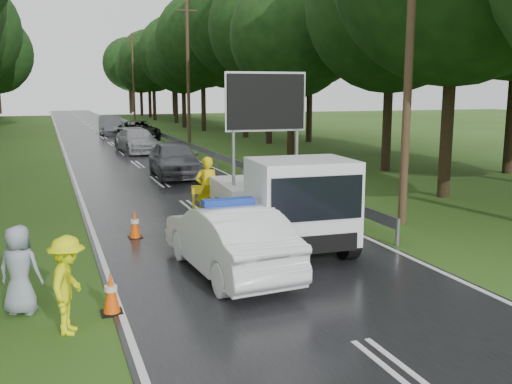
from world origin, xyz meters
name	(u,v)px	position (x,y,z in m)	size (l,w,h in m)	color
ground	(259,261)	(0.00, 0.00, 0.00)	(160.00, 160.00, 0.00)	#294714
road	(112,144)	(0.00, 30.00, 0.01)	(7.00, 140.00, 0.02)	black
guardrail	(164,135)	(3.70, 29.67, 0.55)	(0.12, 60.06, 0.70)	gray
utility_pole_near	(410,45)	(5.20, 2.00, 5.06)	(1.40, 0.24, 10.00)	#40321E
utility_pole_mid	(188,72)	(5.20, 28.00, 5.06)	(1.40, 0.24, 10.00)	#40321E
utility_pole_far	(133,78)	(5.20, 54.00, 5.06)	(1.40, 0.24, 10.00)	#40321E
police_sedan	(229,240)	(-0.90, -0.58, 0.73)	(1.87, 4.54, 1.61)	white
work_truck	(282,200)	(1.00, 1.02, 1.16)	(2.67, 5.48, 4.26)	gray
barrier	(237,194)	(0.80, 4.00, 0.83)	(2.60, 0.63, 1.10)	yellow
officer	(207,188)	(0.01, 4.45, 0.96)	(0.70, 0.46, 1.91)	yellow
civilian	(282,217)	(0.77, 0.50, 0.87)	(0.84, 0.66, 1.73)	#18409F
bystander_left	(68,285)	(-4.21, -2.59, 0.80)	(1.03, 0.59, 1.60)	#F3FF0D
bystander_right	(20,270)	(-4.96, -1.45, 0.79)	(0.77, 0.50, 1.58)	#8A95A6
queue_car_first	(175,159)	(0.92, 13.17, 0.81)	(1.92, 4.78, 1.63)	#44454C
queue_car_second	(137,141)	(0.90, 23.87, 0.74)	(2.07, 5.09, 1.48)	gray
queue_car_third	(139,130)	(2.38, 32.78, 0.74)	(2.47, 5.36, 1.49)	black
queue_car_fourth	(110,125)	(0.86, 38.78, 0.81)	(1.71, 4.91, 1.62)	#3B3F43
cone_near_left	(111,293)	(-3.50, -2.02, 0.37)	(0.36, 0.36, 0.77)	black
cone_center	(197,228)	(-0.93, 2.00, 0.38)	(0.37, 0.37, 0.79)	black
cone_far	(253,221)	(0.77, 2.50, 0.32)	(0.32, 0.32, 0.67)	black
cone_left_mid	(135,225)	(-2.35, 3.00, 0.37)	(0.36, 0.36, 0.76)	black
cone_right	(307,200)	(3.32, 4.44, 0.40)	(0.39, 0.39, 0.82)	black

